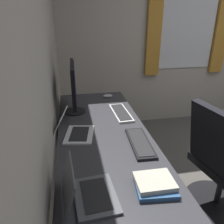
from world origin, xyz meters
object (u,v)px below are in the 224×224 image
object	(u,v)px
keyboard_spare	(121,113)
office_chair	(218,166)
monitor_primary	(74,85)
laptop_left	(85,191)
laptop_leftmost	(71,130)
drawer_pedestal	(97,156)
keyboard_main	(140,143)
book_stack_near	(155,184)
mouse_main	(108,96)

from	to	relation	value
keyboard_spare	office_chair	size ratio (longest dim) A/B	0.44
keyboard_spare	monitor_primary	bearing A→B (deg)	73.74
laptop_left	laptop_leftmost	bearing A→B (deg)	4.35
drawer_pedestal	monitor_primary	size ratio (longest dim) A/B	1.28
drawer_pedestal	monitor_primary	world-z (taller)	monitor_primary
laptop_leftmost	laptop_left	size ratio (longest dim) A/B	1.11
laptop_leftmost	keyboard_main	distance (m)	0.53
laptop_leftmost	keyboard_main	bearing A→B (deg)	-114.02
office_chair	keyboard_spare	bearing A→B (deg)	50.15
drawer_pedestal	laptop_leftmost	size ratio (longest dim) A/B	1.99
drawer_pedestal	monitor_primary	bearing A→B (deg)	39.50
laptop_left	keyboard_main	bearing A→B (deg)	-43.21
office_chair	drawer_pedestal	bearing A→B (deg)	62.56
keyboard_main	book_stack_near	world-z (taller)	book_stack_near
monitor_primary	office_chair	distance (m)	1.42
keyboard_main	laptop_leftmost	bearing A→B (deg)	65.98
drawer_pedestal	laptop_left	bearing A→B (deg)	169.52
monitor_primary	office_chair	bearing A→B (deg)	-122.18
keyboard_main	laptop_left	bearing A→B (deg)	136.79
laptop_leftmost	book_stack_near	xyz separation A→B (m)	(-0.67, -0.43, -0.02)
drawer_pedestal	laptop_left	size ratio (longest dim) A/B	2.22
laptop_leftmost	laptop_left	bearing A→B (deg)	-175.65
keyboard_main	drawer_pedestal	bearing A→B (deg)	29.67
keyboard_spare	mouse_main	size ratio (longest dim) A/B	4.09
office_chair	monitor_primary	bearing A→B (deg)	57.82
book_stack_near	office_chair	world-z (taller)	office_chair
monitor_primary	office_chair	world-z (taller)	monitor_primary
laptop_leftmost	office_chair	xyz separation A→B (m)	(-0.24, -1.16, -0.32)
mouse_main	book_stack_near	xyz separation A→B (m)	(-1.47, -0.01, 0.01)
keyboard_spare	book_stack_near	xyz separation A→B (m)	(-1.00, 0.04, 0.01)
monitor_primary	laptop_leftmost	world-z (taller)	monitor_primary
keyboard_spare	office_chair	world-z (taller)	office_chair
monitor_primary	book_stack_near	distance (m)	1.21
keyboard_main	office_chair	world-z (taller)	office_chair
laptop_leftmost	office_chair	size ratio (longest dim) A/B	0.36
drawer_pedestal	book_stack_near	size ratio (longest dim) A/B	3.05
monitor_primary	office_chair	size ratio (longest dim) A/B	0.56
keyboard_spare	keyboard_main	bearing A→B (deg)	-178.12
monitor_primary	drawer_pedestal	bearing A→B (deg)	-140.50
book_stack_near	office_chair	xyz separation A→B (m)	(0.43, -0.73, -0.30)
drawer_pedestal	monitor_primary	xyz separation A→B (m)	(0.21, 0.18, 0.65)
monitor_primary	laptop_left	distance (m)	1.15
book_stack_near	keyboard_main	bearing A→B (deg)	-6.95
monitor_primary	laptop_leftmost	bearing A→B (deg)	174.33
laptop_left	mouse_main	xyz separation A→B (m)	(1.48, -0.37, -0.03)
keyboard_main	mouse_main	size ratio (longest dim) A/B	4.10
mouse_main	keyboard_spare	bearing A→B (deg)	-174.64
keyboard_spare	laptop_leftmost	bearing A→B (deg)	125.78
mouse_main	laptop_leftmost	bearing A→B (deg)	152.40
laptop_leftmost	mouse_main	bearing A→B (deg)	-27.60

